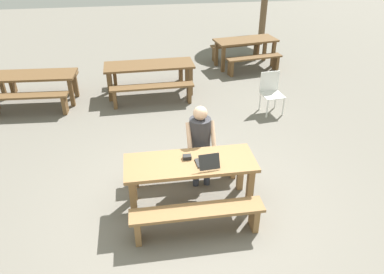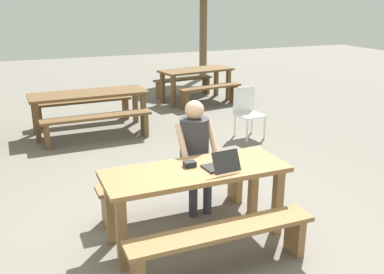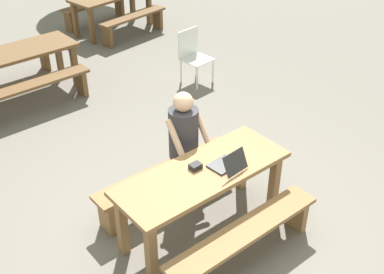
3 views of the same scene
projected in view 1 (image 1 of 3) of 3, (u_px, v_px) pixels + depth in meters
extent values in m
plane|color=slate|center=(190.00, 204.00, 5.58)|extent=(30.00, 30.00, 0.00)
cube|color=olive|center=(190.00, 163.00, 5.20)|extent=(1.86, 0.70, 0.05)
cube|color=olive|center=(133.00, 202.00, 5.07)|extent=(0.09, 0.09, 0.73)
cube|color=olive|center=(250.00, 190.00, 5.29)|extent=(0.09, 0.09, 0.73)
cube|color=olive|center=(133.00, 180.00, 5.50)|extent=(0.09, 0.09, 0.73)
cube|color=olive|center=(241.00, 170.00, 5.72)|extent=(0.09, 0.09, 0.73)
cube|color=olive|center=(197.00, 211.00, 4.84)|extent=(1.80, 0.30, 0.05)
cube|color=olive|center=(138.00, 230.00, 4.85)|extent=(0.08, 0.24, 0.39)
cube|color=olive|center=(254.00, 217.00, 5.06)|extent=(0.08, 0.24, 0.39)
cube|color=olive|center=(184.00, 158.00, 5.90)|extent=(1.80, 0.30, 0.05)
cube|color=olive|center=(135.00, 174.00, 5.90)|extent=(0.08, 0.24, 0.39)
cube|color=olive|center=(232.00, 165.00, 6.11)|extent=(0.08, 0.24, 0.39)
cube|color=#2D2D2D|center=(206.00, 162.00, 5.15)|extent=(0.30, 0.24, 0.02)
cube|color=#2D2D2D|center=(209.00, 162.00, 4.97)|extent=(0.29, 0.12, 0.20)
cube|color=#0F1933|center=(209.00, 161.00, 4.97)|extent=(0.27, 0.10, 0.18)
cube|color=black|center=(187.00, 157.00, 5.23)|extent=(0.12, 0.09, 0.06)
cylinder|color=#333847|center=(196.00, 174.00, 5.87)|extent=(0.10, 0.10, 0.44)
cylinder|color=#333847|center=(207.00, 173.00, 5.89)|extent=(0.10, 0.10, 0.44)
cube|color=#333847|center=(201.00, 157.00, 5.82)|extent=(0.28, 0.28, 0.12)
cylinder|color=#333338|center=(200.00, 136.00, 5.72)|extent=(0.33, 0.33, 0.60)
cylinder|color=#DBAD89|center=(189.00, 137.00, 5.59)|extent=(0.07, 0.32, 0.41)
cylinder|color=#DBAD89|center=(213.00, 135.00, 5.64)|extent=(0.07, 0.32, 0.41)
sphere|color=#DBAD89|center=(200.00, 113.00, 5.52)|extent=(0.22, 0.22, 0.22)
cube|color=white|center=(272.00, 95.00, 7.99)|extent=(0.49, 0.49, 0.02)
cube|color=white|center=(269.00, 81.00, 8.04)|extent=(0.44, 0.07, 0.46)
cylinder|color=white|center=(267.00, 109.00, 7.90)|extent=(0.04, 0.04, 0.41)
cylinder|color=white|center=(283.00, 107.00, 7.99)|extent=(0.04, 0.04, 0.41)
cylinder|color=white|center=(260.00, 101.00, 8.22)|extent=(0.04, 0.04, 0.41)
cylinder|color=white|center=(275.00, 100.00, 8.30)|extent=(0.04, 0.04, 0.41)
cube|color=brown|center=(33.00, 75.00, 8.31)|extent=(1.92, 0.83, 0.05)
cube|color=brown|center=(71.00, 93.00, 8.34)|extent=(0.10, 0.10, 0.65)
cube|color=brown|center=(2.00, 87.00, 8.64)|extent=(0.10, 0.10, 0.65)
cube|color=brown|center=(75.00, 84.00, 8.77)|extent=(0.10, 0.10, 0.65)
cube|color=brown|center=(27.00, 96.00, 7.90)|extent=(1.71, 0.40, 0.05)
cube|color=brown|center=(65.00, 104.00, 8.08)|extent=(0.09, 0.24, 0.42)
cube|color=brown|center=(42.00, 75.00, 8.95)|extent=(1.71, 0.40, 0.05)
cube|color=brown|center=(13.00, 85.00, 9.01)|extent=(0.09, 0.24, 0.42)
cube|color=brown|center=(75.00, 83.00, 9.13)|extent=(0.09, 0.24, 0.42)
cube|color=brown|center=(149.00, 65.00, 8.74)|extent=(2.13, 0.80, 0.05)
cube|color=brown|center=(110.00, 87.00, 8.55)|extent=(0.09, 0.09, 0.70)
cube|color=brown|center=(191.00, 81.00, 8.84)|extent=(0.09, 0.09, 0.70)
cube|color=brown|center=(110.00, 78.00, 9.01)|extent=(0.09, 0.09, 0.70)
cube|color=brown|center=(187.00, 73.00, 9.30)|extent=(0.09, 0.09, 0.70)
cube|color=brown|center=(152.00, 87.00, 8.33)|extent=(1.91, 0.34, 0.05)
cube|color=brown|center=(115.00, 99.00, 8.32)|extent=(0.09, 0.24, 0.42)
cube|color=brown|center=(189.00, 93.00, 8.58)|extent=(0.09, 0.24, 0.42)
cube|color=brown|center=(148.00, 67.00, 9.43)|extent=(1.91, 0.34, 0.05)
cube|color=brown|center=(115.00, 78.00, 9.42)|extent=(0.09, 0.24, 0.42)
cube|color=brown|center=(181.00, 73.00, 9.68)|extent=(0.09, 0.24, 0.42)
cube|color=brown|center=(246.00, 40.00, 10.41)|extent=(1.84, 0.99, 0.05)
cube|color=brown|center=(223.00, 59.00, 10.19)|extent=(0.10, 0.10, 0.73)
cube|color=brown|center=(273.00, 54.00, 10.60)|extent=(0.10, 0.10, 0.73)
cube|color=brown|center=(216.00, 53.00, 10.63)|extent=(0.10, 0.10, 0.73)
cube|color=brown|center=(265.00, 48.00, 11.03)|extent=(0.10, 0.10, 0.73)
cube|color=brown|center=(254.00, 57.00, 10.07)|extent=(1.61, 0.54, 0.05)
cube|color=brown|center=(231.00, 68.00, 10.01)|extent=(0.12, 0.25, 0.42)
cube|color=brown|center=(276.00, 63.00, 10.37)|extent=(0.12, 0.25, 0.42)
cube|color=brown|center=(236.00, 45.00, 11.07)|extent=(1.61, 0.54, 0.05)
cube|color=brown|center=(215.00, 55.00, 11.01)|extent=(0.12, 0.25, 0.42)
cube|color=brown|center=(256.00, 50.00, 11.37)|extent=(0.12, 0.25, 0.42)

